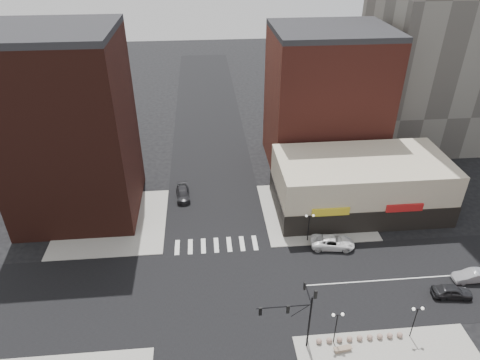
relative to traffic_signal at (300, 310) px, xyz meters
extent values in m
plane|color=black|center=(-7.24, 7.83, -4.96)|extent=(240.00, 240.00, 0.00)
cube|color=black|center=(-7.24, 7.83, -4.95)|extent=(200.00, 14.00, 0.02)
cube|color=black|center=(-7.24, 7.83, -4.95)|extent=(14.00, 200.00, 0.02)
cube|color=gray|center=(-21.74, 22.33, -4.90)|extent=(15.00, 15.00, 0.12)
cube|color=gray|center=(7.26, 22.33, -4.90)|extent=(15.00, 15.00, 0.12)
cube|color=#381812|center=(-26.24, 26.33, 7.54)|extent=(16.00, 15.00, 25.00)
cube|color=#381812|center=(-39.24, 41.83, 1.04)|extent=(20.00, 18.00, 12.00)
cube|color=maroon|center=(11.76, 37.33, 6.04)|extent=(18.00, 15.00, 22.00)
cube|color=#BCB395|center=(13.76, 22.83, -0.96)|extent=(24.00, 12.00, 8.00)
cube|color=black|center=(13.76, 22.83, -3.26)|extent=(24.20, 12.20, 3.40)
cylinder|color=black|center=(0.96, -0.37, -1.46)|extent=(0.18, 0.18, 7.00)
cylinder|color=black|center=(-1.64, -0.37, 1.04)|extent=(5.20, 0.11, 0.11)
cylinder|color=black|center=(-0.04, -0.37, 0.34)|extent=(1.72, 0.06, 1.46)
cylinder|color=black|center=(0.96, 1.13, 1.04)|extent=(0.11, 3.00, 0.11)
cube|color=black|center=(-3.84, -0.37, 0.64)|extent=(0.28, 0.18, 0.95)
sphere|color=red|center=(-3.84, -0.37, 0.94)|extent=(0.16, 0.16, 0.16)
cube|color=black|center=(-1.24, -0.37, 0.64)|extent=(0.28, 0.18, 0.95)
sphere|color=red|center=(-1.24, -0.37, 0.94)|extent=(0.16, 0.16, 0.16)
cube|color=black|center=(0.96, 2.43, 0.64)|extent=(0.18, 0.28, 0.95)
sphere|color=red|center=(0.96, 2.43, 0.94)|extent=(0.16, 0.16, 0.16)
cube|color=black|center=(1.21, -0.37, 2.34)|extent=(0.28, 0.18, 0.95)
sphere|color=red|center=(1.21, -0.37, 2.64)|extent=(0.16, 0.16, 0.16)
cylinder|color=black|center=(3.76, -0.17, -2.84)|extent=(0.11, 0.11, 4.00)
cylinder|color=black|center=(3.76, -0.17, -0.94)|extent=(0.90, 0.06, 0.06)
sphere|color=white|center=(3.31, -0.17, -0.84)|extent=(0.32, 0.32, 0.32)
sphere|color=white|center=(4.21, -0.17, -0.84)|extent=(0.32, 0.32, 0.32)
cylinder|color=black|center=(11.76, -0.17, -2.84)|extent=(0.11, 0.11, 4.00)
cylinder|color=black|center=(11.76, -0.17, -0.94)|extent=(0.90, 0.06, 0.06)
sphere|color=white|center=(11.31, -0.17, -0.84)|extent=(0.32, 0.32, 0.32)
sphere|color=white|center=(12.21, -0.17, -0.84)|extent=(0.32, 0.32, 0.32)
cylinder|color=black|center=(4.76, 15.83, -2.84)|extent=(0.11, 0.11, 4.00)
cylinder|color=black|center=(4.76, 15.83, -0.94)|extent=(0.90, 0.06, 0.06)
sphere|color=white|center=(4.31, 15.83, -0.84)|extent=(0.32, 0.32, 0.32)
sphere|color=white|center=(5.21, 15.83, -0.84)|extent=(0.32, 0.32, 0.32)
sphere|color=gray|center=(2.26, -0.17, -4.55)|extent=(0.58, 0.58, 0.58)
sphere|color=gray|center=(3.31, -0.17, -4.55)|extent=(0.58, 0.58, 0.58)
sphere|color=gray|center=(4.36, -0.17, -4.55)|extent=(0.58, 0.58, 0.58)
sphere|color=gray|center=(5.41, -0.17, -4.55)|extent=(0.58, 0.58, 0.58)
sphere|color=gray|center=(6.46, -0.17, -4.55)|extent=(0.58, 0.58, 0.58)
sphere|color=gray|center=(7.51, -0.17, -4.55)|extent=(0.58, 0.58, 0.58)
sphere|color=gray|center=(8.56, -0.17, -4.55)|extent=(0.58, 0.58, 0.58)
sphere|color=gray|center=(9.61, -0.17, -4.55)|extent=(0.58, 0.58, 0.58)
sphere|color=gray|center=(10.66, -0.17, -4.55)|extent=(0.58, 0.58, 0.58)
imported|color=white|center=(7.69, 14.33, -4.18)|extent=(5.96, 3.36, 1.57)
imported|color=black|center=(18.77, 4.71, -4.21)|extent=(4.60, 2.34, 1.50)
imported|color=#A0A0A6|center=(22.31, 6.88, -4.25)|extent=(4.31, 1.53, 1.42)
imported|color=black|center=(-11.91, 27.71, -4.25)|extent=(2.38, 5.05, 1.43)
cube|color=gray|center=(4.38, -1.24, -4.69)|extent=(1.65, 0.66, 0.30)
cube|color=gray|center=(4.38, -1.24, -4.48)|extent=(1.86, 0.79, 0.12)
camera|label=1|loc=(-8.21, -27.41, 31.64)|focal=32.00mm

